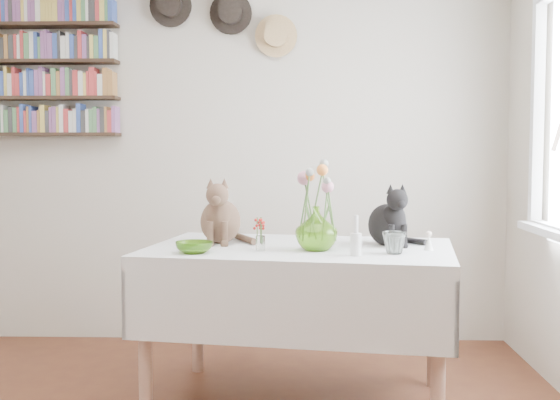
{
  "coord_description": "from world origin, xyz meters",
  "views": [
    {
      "loc": [
        0.62,
        -2.49,
        1.29
      ],
      "look_at": [
        0.52,
        0.92,
        1.05
      ],
      "focal_mm": 45.0,
      "sensor_mm": 36.0,
      "label": 1
    }
  ],
  "objects_px": {
    "dining_table": "(300,286)",
    "flower_vase": "(316,229)",
    "black_cat": "(387,213)",
    "bookshelf_unit": "(43,68)",
    "tabby_cat": "(221,210)"
  },
  "relations": [
    {
      "from": "dining_table",
      "to": "black_cat",
      "type": "xyz_separation_m",
      "value": [
        0.45,
        0.08,
        0.36
      ]
    },
    {
      "from": "dining_table",
      "to": "black_cat",
      "type": "distance_m",
      "value": 0.58
    },
    {
      "from": "dining_table",
      "to": "flower_vase",
      "type": "distance_m",
      "value": 0.34
    },
    {
      "from": "bookshelf_unit",
      "to": "tabby_cat",
      "type": "bearing_deg",
      "value": -37.61
    },
    {
      "from": "dining_table",
      "to": "flower_vase",
      "type": "relative_size",
      "value": 7.68
    },
    {
      "from": "dining_table",
      "to": "flower_vase",
      "type": "height_order",
      "value": "flower_vase"
    },
    {
      "from": "tabby_cat",
      "to": "flower_vase",
      "type": "height_order",
      "value": "tabby_cat"
    },
    {
      "from": "tabby_cat",
      "to": "black_cat",
      "type": "relative_size",
      "value": 1.08
    },
    {
      "from": "black_cat",
      "to": "flower_vase",
      "type": "height_order",
      "value": "black_cat"
    },
    {
      "from": "bookshelf_unit",
      "to": "black_cat",
      "type": "bearing_deg",
      "value": -26.07
    },
    {
      "from": "tabby_cat",
      "to": "bookshelf_unit",
      "type": "relative_size",
      "value": 0.35
    },
    {
      "from": "black_cat",
      "to": "bookshelf_unit",
      "type": "bearing_deg",
      "value": 136.81
    },
    {
      "from": "black_cat",
      "to": "bookshelf_unit",
      "type": "distance_m",
      "value": 2.56
    },
    {
      "from": "dining_table",
      "to": "bookshelf_unit",
      "type": "relative_size",
      "value": 1.64
    },
    {
      "from": "dining_table",
      "to": "tabby_cat",
      "type": "distance_m",
      "value": 0.58
    }
  ]
}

